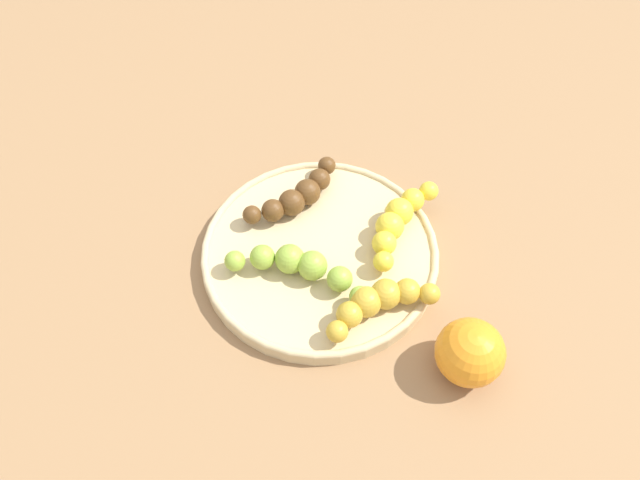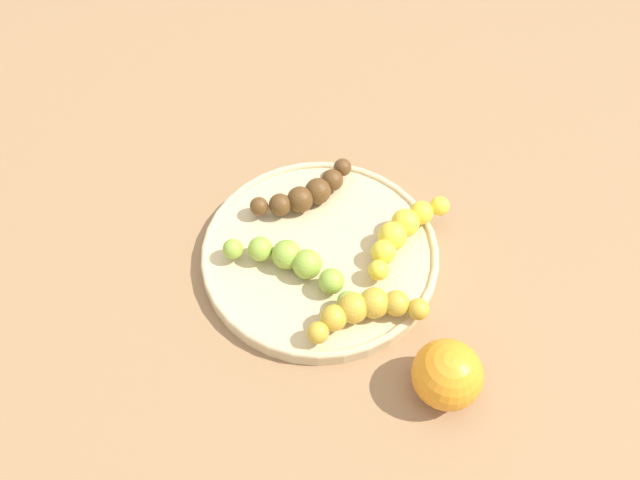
% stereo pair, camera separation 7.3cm
% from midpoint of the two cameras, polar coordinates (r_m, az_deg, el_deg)
% --- Properties ---
extents(ground_plane, '(2.40, 2.40, 0.00)m').
position_cam_midpoint_polar(ground_plane, '(0.76, -2.74, -1.88)').
color(ground_plane, '#936D47').
extents(fruit_bowl, '(0.30, 0.30, 0.02)m').
position_cam_midpoint_polar(fruit_bowl, '(0.75, -2.78, -1.36)').
color(fruit_bowl, '#D1B784').
rests_on(fruit_bowl, ground_plane).
extents(banana_green, '(0.06, 0.18, 0.04)m').
position_cam_midpoint_polar(banana_green, '(0.71, -4.79, -2.82)').
color(banana_green, '#8CAD38').
rests_on(banana_green, fruit_bowl).
extents(banana_spotted, '(0.10, 0.12, 0.04)m').
position_cam_midpoint_polar(banana_spotted, '(0.68, 2.59, -6.20)').
color(banana_spotted, gold).
rests_on(banana_spotted, fruit_bowl).
extents(banana_yellow, '(0.15, 0.07, 0.04)m').
position_cam_midpoint_polar(banana_yellow, '(0.75, 4.79, 1.68)').
color(banana_yellow, yellow).
rests_on(banana_yellow, fruit_bowl).
extents(banana_overripe, '(0.13, 0.10, 0.03)m').
position_cam_midpoint_polar(banana_overripe, '(0.77, -4.91, 4.16)').
color(banana_overripe, '#593819').
rests_on(banana_overripe, fruit_bowl).
extents(orange_fruit, '(0.08, 0.08, 0.08)m').
position_cam_midpoint_polar(orange_fruit, '(0.66, 11.17, -10.82)').
color(orange_fruit, orange).
rests_on(orange_fruit, ground_plane).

